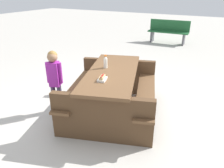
% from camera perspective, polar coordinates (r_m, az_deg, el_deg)
% --- Properties ---
extents(ground_plane, '(30.00, 30.00, 0.00)m').
position_cam_1_polar(ground_plane, '(3.80, 0.00, -7.23)').
color(ground_plane, '#B7B2A8').
rests_on(ground_plane, ground).
extents(picnic_table, '(2.15, 1.89, 0.75)m').
position_cam_1_polar(picnic_table, '(3.59, 0.00, -1.17)').
color(picnic_table, brown).
rests_on(picnic_table, ground).
extents(soda_bottle, '(0.06, 0.06, 0.22)m').
position_cam_1_polar(soda_bottle, '(3.59, -1.71, 5.79)').
color(soda_bottle, silver).
rests_on(soda_bottle, picnic_table).
extents(hotdog_tray, '(0.20, 0.15, 0.08)m').
position_cam_1_polar(hotdog_tray, '(3.12, -2.58, 1.52)').
color(hotdog_tray, white).
rests_on(hotdog_tray, picnic_table).
extents(child_in_coat, '(0.20, 0.25, 1.08)m').
position_cam_1_polar(child_in_coat, '(3.65, -14.95, 2.52)').
color(child_in_coat, '#3F334C').
rests_on(child_in_coat, ground).
extents(park_bench_near, '(0.47, 1.52, 0.85)m').
position_cam_1_polar(park_bench_near, '(8.75, 14.66, 13.32)').
color(park_bench_near, '#1E592D').
rests_on(park_bench_near, ground).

